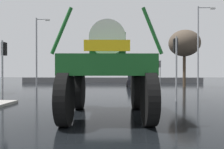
{
  "coord_description": "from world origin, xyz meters",
  "views": [
    {
      "loc": [
        1.31,
        -1.87,
        1.8
      ],
      "look_at": [
        0.97,
        8.66,
        1.7
      ],
      "focal_mm": 34.08,
      "sensor_mm": 36.0,
      "label": 1
    }
  ],
  "objects_px": {
    "sedan_ahead": "(134,81)",
    "traffic_signal_far_left": "(160,67)",
    "oversize_sprayer": "(108,69)",
    "traffic_signal_far_right": "(70,63)",
    "streetlight_far_right": "(199,43)",
    "bare_tree_right": "(184,43)",
    "traffic_signal_near_left": "(4,57)",
    "traffic_signal_near_right": "(176,54)",
    "streetlight_far_left": "(37,49)"
  },
  "relations": [
    {
      "from": "sedan_ahead",
      "to": "traffic_signal_far_left",
      "type": "height_order",
      "value": "traffic_signal_far_left"
    },
    {
      "from": "oversize_sprayer",
      "to": "traffic_signal_far_left",
      "type": "bearing_deg",
      "value": -19.79
    },
    {
      "from": "traffic_signal_far_right",
      "to": "streetlight_far_right",
      "type": "xyz_separation_m",
      "value": [
        15.25,
        -2.63,
        2.07
      ]
    },
    {
      "from": "oversize_sprayer",
      "to": "bare_tree_right",
      "type": "xyz_separation_m",
      "value": [
        8.52,
        17.56,
        3.43
      ]
    },
    {
      "from": "oversize_sprayer",
      "to": "traffic_signal_near_left",
      "type": "distance_m",
      "value": 8.4
    },
    {
      "from": "streetlight_far_right",
      "to": "traffic_signal_far_left",
      "type": "bearing_deg",
      "value": 145.92
    },
    {
      "from": "traffic_signal_far_left",
      "to": "oversize_sprayer",
      "type": "bearing_deg",
      "value": -107.28
    },
    {
      "from": "traffic_signal_near_left",
      "to": "traffic_signal_far_left",
      "type": "distance_m",
      "value": 18.45
    },
    {
      "from": "traffic_signal_near_right",
      "to": "traffic_signal_far_left",
      "type": "height_order",
      "value": "traffic_signal_near_right"
    },
    {
      "from": "traffic_signal_near_left",
      "to": "streetlight_far_left",
      "type": "xyz_separation_m",
      "value": [
        -2.04,
        10.95,
        1.69
      ]
    },
    {
      "from": "traffic_signal_near_left",
      "to": "bare_tree_right",
      "type": "xyz_separation_m",
      "value": [
        15.47,
        12.93,
        2.57
      ]
    },
    {
      "from": "oversize_sprayer",
      "to": "streetlight_far_right",
      "type": "bearing_deg",
      "value": -34.17
    },
    {
      "from": "bare_tree_right",
      "to": "streetlight_far_left",
      "type": "bearing_deg",
      "value": -173.57
    },
    {
      "from": "oversize_sprayer",
      "to": "streetlight_far_left",
      "type": "xyz_separation_m",
      "value": [
        -9.0,
        15.58,
        2.55
      ]
    },
    {
      "from": "traffic_signal_far_left",
      "to": "streetlight_far_left",
      "type": "relative_size",
      "value": 0.41
    },
    {
      "from": "traffic_signal_far_right",
      "to": "streetlight_far_right",
      "type": "height_order",
      "value": "streetlight_far_right"
    },
    {
      "from": "traffic_signal_far_left",
      "to": "traffic_signal_near_right",
      "type": "bearing_deg",
      "value": -96.75
    },
    {
      "from": "oversize_sprayer",
      "to": "traffic_signal_far_left",
      "type": "xyz_separation_m",
      "value": [
        5.64,
        18.11,
        0.52
      ]
    },
    {
      "from": "sedan_ahead",
      "to": "traffic_signal_far_right",
      "type": "xyz_separation_m",
      "value": [
        -8.14,
        -1.11,
        2.32
      ]
    },
    {
      "from": "streetlight_far_right",
      "to": "oversize_sprayer",
      "type": "bearing_deg",
      "value": -121.67
    },
    {
      "from": "traffic_signal_near_right",
      "to": "traffic_signal_near_left",
      "type": "bearing_deg",
      "value": 179.99
    },
    {
      "from": "bare_tree_right",
      "to": "traffic_signal_near_left",
      "type": "bearing_deg",
      "value": -140.13
    },
    {
      "from": "streetlight_far_right",
      "to": "traffic_signal_far_right",
      "type": "bearing_deg",
      "value": 170.21
    },
    {
      "from": "traffic_signal_far_left",
      "to": "streetlight_far_left",
      "type": "bearing_deg",
      "value": -170.19
    },
    {
      "from": "traffic_signal_near_left",
      "to": "streetlight_far_right",
      "type": "bearing_deg",
      "value": 33.3
    },
    {
      "from": "streetlight_far_right",
      "to": "traffic_signal_near_left",
      "type": "bearing_deg",
      "value": -146.7
    },
    {
      "from": "traffic_signal_far_left",
      "to": "streetlight_far_left",
      "type": "height_order",
      "value": "streetlight_far_left"
    },
    {
      "from": "traffic_signal_near_left",
      "to": "traffic_signal_far_right",
      "type": "height_order",
      "value": "traffic_signal_far_right"
    },
    {
      "from": "traffic_signal_near_left",
      "to": "traffic_signal_near_right",
      "type": "bearing_deg",
      "value": -0.01
    },
    {
      "from": "traffic_signal_far_left",
      "to": "streetlight_far_right",
      "type": "xyz_separation_m",
      "value": [
        3.91,
        -2.64,
        2.64
      ]
    },
    {
      "from": "traffic_signal_near_right",
      "to": "traffic_signal_far_left",
      "type": "bearing_deg",
      "value": 83.25
    },
    {
      "from": "traffic_signal_near_left",
      "to": "bare_tree_right",
      "type": "relative_size",
      "value": 0.55
    },
    {
      "from": "sedan_ahead",
      "to": "traffic_signal_far_right",
      "type": "height_order",
      "value": "traffic_signal_far_right"
    },
    {
      "from": "streetlight_far_right",
      "to": "streetlight_far_left",
      "type": "bearing_deg",
      "value": 179.65
    },
    {
      "from": "oversize_sprayer",
      "to": "traffic_signal_far_right",
      "type": "distance_m",
      "value": 19.01
    },
    {
      "from": "traffic_signal_far_left",
      "to": "streetlight_far_right",
      "type": "height_order",
      "value": "streetlight_far_right"
    },
    {
      "from": "traffic_signal_near_left",
      "to": "streetlight_far_right",
      "type": "height_order",
      "value": "streetlight_far_right"
    },
    {
      "from": "oversize_sprayer",
      "to": "traffic_signal_near_left",
      "type": "bearing_deg",
      "value": 53.84
    },
    {
      "from": "streetlight_far_left",
      "to": "bare_tree_right",
      "type": "distance_m",
      "value": 17.65
    },
    {
      "from": "oversize_sprayer",
      "to": "bare_tree_right",
      "type": "height_order",
      "value": "bare_tree_right"
    },
    {
      "from": "traffic_signal_near_left",
      "to": "traffic_signal_far_right",
      "type": "xyz_separation_m",
      "value": [
        1.25,
        13.47,
        0.22
      ]
    },
    {
      "from": "sedan_ahead",
      "to": "streetlight_far_left",
      "type": "height_order",
      "value": "streetlight_far_left"
    },
    {
      "from": "traffic_signal_near_left",
      "to": "oversize_sprayer",
      "type": "bearing_deg",
      "value": -33.65
    },
    {
      "from": "streetlight_far_right",
      "to": "bare_tree_right",
      "type": "height_order",
      "value": "streetlight_far_right"
    },
    {
      "from": "traffic_signal_far_left",
      "to": "bare_tree_right",
      "type": "relative_size",
      "value": 0.48
    },
    {
      "from": "traffic_signal_near_right",
      "to": "bare_tree_right",
      "type": "relative_size",
      "value": 0.57
    },
    {
      "from": "streetlight_far_left",
      "to": "traffic_signal_near_left",
      "type": "bearing_deg",
      "value": -79.44
    },
    {
      "from": "traffic_signal_near_right",
      "to": "traffic_signal_far_right",
      "type": "xyz_separation_m",
      "value": [
        -9.75,
        13.47,
        0.09
      ]
    },
    {
      "from": "streetlight_far_left",
      "to": "traffic_signal_far_left",
      "type": "bearing_deg",
      "value": 9.81
    },
    {
      "from": "traffic_signal_far_right",
      "to": "streetlight_far_right",
      "type": "relative_size",
      "value": 0.45
    }
  ]
}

